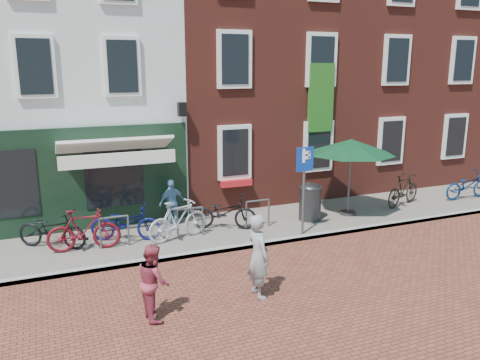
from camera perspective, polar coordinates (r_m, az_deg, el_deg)
name	(u,v)px	position (r m, az deg, el deg)	size (l,w,h in m)	color
ground	(259,247)	(12.79, 2.26, -7.92)	(80.00, 80.00, 0.00)	brown
sidewalk	(269,224)	(14.45, 3.39, -5.17)	(24.00, 3.00, 0.10)	slate
building_stucco	(35,69)	(17.82, -22.94, 11.90)	(8.00, 8.00, 9.00)	silver
building_brick_mid	(232,55)	(19.15, -1.00, 14.45)	(6.00, 8.00, 10.00)	maroon
building_brick_right	(362,56)	(22.06, 14.11, 13.93)	(6.00, 8.00, 10.00)	maroon
filler_right	(473,68)	(26.42, 25.73, 11.79)	(7.00, 8.00, 9.00)	maroon
litter_bin	(310,200)	(14.65, 8.24, -2.29)	(0.65, 0.65, 1.20)	#2E2F31
parking_sign	(304,175)	(13.11, 7.56, 0.60)	(0.50, 0.08, 2.43)	#4C4C4F
parasol	(351,144)	(15.06, 12.92, 4.18)	(2.67, 2.67, 2.46)	#4C4C4F
woman	(258,256)	(9.94, 2.16, -8.91)	(0.64, 0.42, 1.75)	gray
boy	(154,281)	(9.35, -10.13, -11.65)	(0.70, 0.55, 1.45)	#9F3444
cafe_person	(172,202)	(14.11, -8.02, -2.63)	(0.80, 0.33, 1.37)	#6E9AC2
bicycle_0	(52,230)	(13.23, -21.23, -5.45)	(0.64, 1.84, 0.97)	black
bicycle_1	(84,230)	(12.74, -17.89, -5.63)	(0.50, 1.79, 1.07)	#5C0C15
bicycle_2	(126,223)	(13.20, -13.29, -4.91)	(0.64, 1.84, 0.97)	#0D1051
bicycle_3	(178,220)	(13.00, -7.27, -4.68)	(0.50, 1.79, 1.07)	#AEADB0
bicycle_4	(224,212)	(13.75, -1.89, -3.81)	(0.64, 1.84, 0.97)	black
bicycle_5	(403,190)	(16.86, 18.64, -1.08)	(0.50, 1.79, 1.07)	black
bicycle_6	(467,185)	(18.55, 25.15, -0.55)	(0.64, 1.84, 0.97)	#08244B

